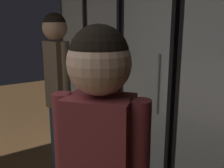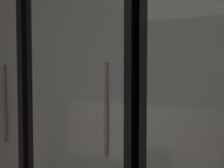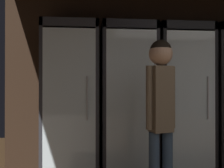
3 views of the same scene
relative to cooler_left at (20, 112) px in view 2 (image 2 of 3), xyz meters
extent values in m
cube|color=black|center=(1.41, 0.29, 0.40)|extent=(6.00, 0.06, 2.80)
cube|color=black|center=(0.00, 0.22, 0.02)|extent=(0.67, 0.04, 2.04)
cube|color=black|center=(0.32, -0.04, 0.02)|extent=(0.04, 0.56, 2.04)
cube|color=white|center=(0.00, 0.19, 0.02)|extent=(0.59, 0.02, 1.80)
cylinder|color=#B2B2B7|center=(0.20, -0.34, 0.12)|extent=(0.02, 0.02, 0.50)
cube|color=silver|center=(0.00, -0.04, -0.43)|extent=(0.57, 0.48, 0.02)
cylinder|color=#336B38|center=(0.00, -0.01, -0.31)|extent=(0.06, 0.06, 0.23)
cylinder|color=#336B38|center=(0.00, -0.01, -0.16)|extent=(0.02, 0.02, 0.07)
cylinder|color=beige|center=(0.00, -0.01, -0.30)|extent=(0.07, 0.07, 0.08)
cylinder|color=#9EAD99|center=(0.20, -0.04, -0.32)|extent=(0.07, 0.07, 0.21)
cylinder|color=#9EAD99|center=(0.20, -0.04, -0.18)|extent=(0.02, 0.02, 0.07)
cylinder|color=beige|center=(0.20, -0.04, -0.34)|extent=(0.07, 0.07, 0.07)
cube|color=silver|center=(0.00, -0.04, 0.01)|extent=(0.57, 0.48, 0.02)
cylinder|color=#336B38|center=(0.14, -0.03, 0.12)|extent=(0.07, 0.07, 0.20)
cylinder|color=#336B38|center=(0.14, -0.03, 0.26)|extent=(0.02, 0.02, 0.07)
cylinder|color=#B2332D|center=(0.14, -0.03, 0.12)|extent=(0.07, 0.07, 0.07)
cube|color=silver|center=(0.00, -0.04, 0.46)|extent=(0.57, 0.48, 0.02)
cylinder|color=#336B38|center=(-0.06, -0.07, 0.57)|extent=(0.07, 0.07, 0.20)
cylinder|color=#336B38|center=(-0.06, -0.07, 0.71)|extent=(0.02, 0.02, 0.07)
cylinder|color=white|center=(-0.06, -0.07, 0.56)|extent=(0.07, 0.07, 0.06)
cylinder|color=#194723|center=(0.07, -0.05, 0.56)|extent=(0.07, 0.07, 0.18)
cylinder|color=#194723|center=(0.07, -0.05, 0.69)|extent=(0.02, 0.02, 0.07)
cylinder|color=beige|center=(0.07, -0.05, 0.57)|extent=(0.07, 0.07, 0.06)
cylinder|color=brown|center=(0.21, -0.03, 0.58)|extent=(0.07, 0.07, 0.22)
cylinder|color=brown|center=(0.21, -0.03, 0.72)|extent=(0.03, 0.03, 0.06)
cylinder|color=#B2332D|center=(0.21, -0.03, 0.57)|extent=(0.07, 0.07, 0.07)
cube|color=black|center=(0.71, 0.22, 0.02)|extent=(0.67, 0.04, 2.04)
cube|color=black|center=(0.40, -0.04, 0.02)|extent=(0.04, 0.56, 2.04)
cube|color=black|center=(1.03, -0.04, 0.02)|extent=(0.04, 0.56, 2.04)
cube|color=white|center=(0.71, 0.19, 0.02)|extent=(0.59, 0.02, 1.80)
cube|color=silver|center=(0.71, -0.31, 0.02)|extent=(0.59, 0.02, 1.80)
cylinder|color=#B2B2B7|center=(0.92, -0.34, 0.12)|extent=(0.02, 0.02, 0.50)
cube|color=silver|center=(0.71, -0.04, -0.28)|extent=(0.57, 0.48, 0.02)
cylinder|color=brown|center=(0.52, -0.02, -0.16)|extent=(0.08, 0.08, 0.24)
cylinder|color=brown|center=(0.52, -0.02, 0.00)|extent=(0.03, 0.03, 0.07)
cylinder|color=white|center=(0.52, -0.02, -0.16)|extent=(0.08, 0.08, 0.06)
cylinder|color=brown|center=(0.72, 0.00, -0.17)|extent=(0.07, 0.07, 0.21)
cylinder|color=brown|center=(0.72, 0.00, -0.03)|extent=(0.02, 0.02, 0.08)
cylinder|color=#2D2D33|center=(0.72, 0.00, -0.17)|extent=(0.07, 0.07, 0.08)
cylinder|color=#9EAD99|center=(0.90, -0.03, -0.18)|extent=(0.07, 0.07, 0.19)
cylinder|color=#9EAD99|center=(0.90, -0.03, -0.05)|extent=(0.02, 0.02, 0.07)
cylinder|color=tan|center=(0.90, -0.03, -0.17)|extent=(0.07, 0.07, 0.06)
cube|color=silver|center=(0.71, -0.04, 0.31)|extent=(0.57, 0.48, 0.02)
cylinder|color=#9EAD99|center=(0.57, -0.02, 0.42)|extent=(0.07, 0.07, 0.20)
cylinder|color=#9EAD99|center=(0.57, -0.02, 0.56)|extent=(0.03, 0.03, 0.07)
cylinder|color=white|center=(0.57, -0.02, 0.40)|extent=(0.08, 0.08, 0.05)
cylinder|color=#336B38|center=(0.85, -0.08, 0.42)|extent=(0.08, 0.08, 0.20)
cylinder|color=#336B38|center=(0.85, -0.08, 0.56)|extent=(0.03, 0.03, 0.07)
cylinder|color=white|center=(0.85, -0.08, 0.43)|extent=(0.08, 0.08, 0.06)
cube|color=black|center=(1.43, 0.22, 0.02)|extent=(0.67, 0.04, 2.04)
cube|color=black|center=(1.11, -0.04, 0.02)|extent=(0.04, 0.56, 2.04)
cube|color=white|center=(1.43, 0.19, 0.02)|extent=(0.59, 0.02, 1.80)
cube|color=silver|center=(1.43, -0.31, 0.02)|extent=(0.59, 0.02, 1.80)
cylinder|color=black|center=(1.28, -0.03, -0.16)|extent=(0.02, 0.02, 0.10)
cube|color=silver|center=(1.43, -0.04, 0.01)|extent=(0.57, 0.48, 0.02)
cylinder|color=black|center=(1.22, -0.05, 0.14)|extent=(0.08, 0.08, 0.23)
cylinder|color=black|center=(1.22, -0.05, 0.28)|extent=(0.03, 0.03, 0.07)
cylinder|color=#B2332D|center=(1.22, -0.05, 0.12)|extent=(0.08, 0.08, 0.08)
cylinder|color=#194723|center=(1.35, -0.05, 0.13)|extent=(0.06, 0.06, 0.21)
cylinder|color=#194723|center=(1.35, -0.05, 0.27)|extent=(0.02, 0.02, 0.06)
cylinder|color=beige|center=(1.35, -0.05, 0.12)|extent=(0.07, 0.07, 0.07)
cylinder|color=gray|center=(1.50, -0.06, 0.12)|extent=(0.08, 0.08, 0.20)
cylinder|color=gray|center=(1.50, -0.06, 0.27)|extent=(0.03, 0.03, 0.09)
cylinder|color=tan|center=(1.50, -0.06, 0.10)|extent=(0.08, 0.08, 0.07)
cube|color=silver|center=(1.43, -0.04, 0.46)|extent=(0.57, 0.48, 0.02)
cylinder|color=#336B38|center=(1.23, -0.02, 0.57)|extent=(0.07, 0.07, 0.20)
cylinder|color=#336B38|center=(1.23, -0.02, 0.71)|extent=(0.03, 0.03, 0.08)
cylinder|color=tan|center=(1.23, -0.02, 0.57)|extent=(0.08, 0.08, 0.07)
cylinder|color=#9EAD99|center=(1.43, -0.03, 0.58)|extent=(0.07, 0.07, 0.23)
cylinder|color=tan|center=(1.43, -0.03, 0.58)|extent=(0.07, 0.07, 0.08)
camera|label=1|loc=(2.43, -1.78, 0.62)|focal=42.03mm
camera|label=2|loc=(1.35, -1.37, 0.30)|focal=34.17mm
camera|label=3|loc=(-0.54, -3.31, 0.26)|focal=42.02mm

